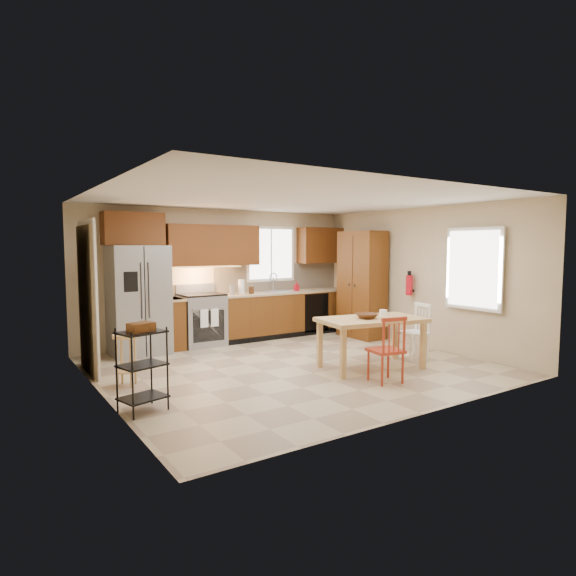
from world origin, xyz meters
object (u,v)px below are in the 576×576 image
(pantry, at_px, (362,285))
(table_bowl, at_px, (367,319))
(range_stove, at_px, (202,320))
(dining_table, at_px, (371,344))
(bar_stool, at_px, (126,360))
(utility_cart, at_px, (142,370))
(chair_white, at_px, (413,332))
(refrigerator, at_px, (139,300))
(chair_red, at_px, (386,349))
(soap_bottle, at_px, (296,286))
(fire_extinguisher, at_px, (409,285))
(table_jar, at_px, (383,314))

(pantry, height_order, table_bowl, pantry)
(range_stove, bearing_deg, dining_table, -63.63)
(table_bowl, height_order, bar_stool, table_bowl)
(pantry, height_order, utility_cart, pantry)
(chair_white, bearing_deg, range_stove, 49.67)
(range_stove, xyz_separation_m, chair_white, (2.39, -2.86, -0.02))
(refrigerator, height_order, chair_red, refrigerator)
(chair_red, xyz_separation_m, chair_white, (1.30, 0.70, 0.00))
(chair_white, height_order, table_bowl, chair_white)
(chair_white, height_order, bar_stool, chair_white)
(chair_white, relative_size, table_bowl, 2.90)
(refrigerator, xyz_separation_m, bar_stool, (-0.69, -1.78, -0.57))
(refrigerator, bearing_deg, chair_white, -38.31)
(range_stove, bearing_deg, pantry, -18.29)
(refrigerator, relative_size, dining_table, 1.20)
(range_stove, bearing_deg, utility_cart, -123.68)
(refrigerator, height_order, table_bowl, refrigerator)
(chair_white, bearing_deg, soap_bottle, 17.18)
(pantry, xyz_separation_m, bar_stool, (-4.82, -0.85, -0.71))
(dining_table, height_order, chair_white, chair_white)
(fire_extinguisher, distance_m, bar_stool, 5.08)
(table_bowl, xyz_separation_m, table_jar, (0.43, 0.09, 0.03))
(soap_bottle, distance_m, bar_stool, 4.30)
(range_stove, height_order, soap_bottle, soap_bottle)
(soap_bottle, height_order, table_bowl, soap_bottle)
(bar_stool, bearing_deg, utility_cart, -112.83)
(chair_white, bearing_deg, dining_table, 102.76)
(chair_white, distance_m, utility_cart, 4.34)
(refrigerator, xyz_separation_m, soap_bottle, (3.18, -0.02, 0.09))
(refrigerator, height_order, pantry, pantry)
(chair_red, bearing_deg, range_stove, 116.81)
(fire_extinguisher, bearing_deg, table_bowl, -154.52)
(chair_red, bearing_deg, table_jar, 57.30)
(fire_extinguisher, bearing_deg, soap_bottle, 120.53)
(soap_bottle, relative_size, bar_stool, 0.28)
(chair_white, xyz_separation_m, table_jar, (-0.62, 0.04, 0.33))
(chair_red, distance_m, table_bowl, 0.76)
(pantry, bearing_deg, dining_table, -128.65)
(range_stove, distance_m, utility_cart, 3.52)
(pantry, xyz_separation_m, dining_table, (-1.54, -1.92, -0.68))
(dining_table, height_order, table_jar, table_jar)
(chair_red, bearing_deg, pantry, 63.48)
(range_stove, distance_m, chair_white, 3.73)
(pantry, distance_m, bar_stool, 4.94)
(range_stove, bearing_deg, bar_stool, -135.03)
(soap_bottle, relative_size, chair_white, 0.21)
(table_jar, bearing_deg, refrigerator, 136.71)
(table_bowl, relative_size, table_jar, 2.45)
(pantry, height_order, dining_table, pantry)
(table_bowl, bearing_deg, range_stove, 114.86)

